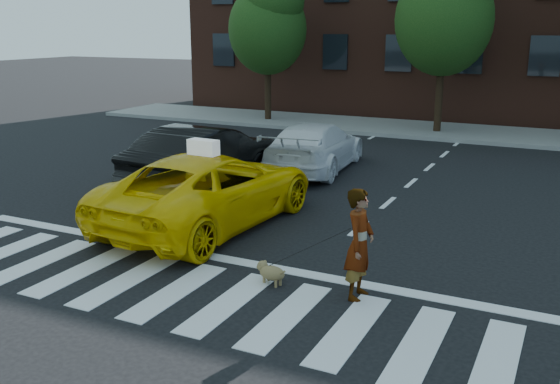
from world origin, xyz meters
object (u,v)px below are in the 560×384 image
object	(u,v)px
white_suv	(315,147)
dog	(270,272)
tree_left	(268,19)
tree_mid	(446,7)
black_sedan	(204,156)
taxi	(210,189)
woman	(360,244)

from	to	relation	value
white_suv	dog	distance (m)	8.57
dog	tree_left	bearing A→B (deg)	132.82
tree_left	white_suv	distance (m)	10.35
tree_mid	black_sedan	world-z (taller)	tree_mid
tree_mid	taxi	world-z (taller)	tree_mid
tree_mid	white_suv	distance (m)	9.12
taxi	woman	distance (m)	4.68
dog	woman	bearing A→B (deg)	20.85
black_sedan	dog	xyz separation A→B (m)	(4.51, -5.05, -0.62)
white_suv	taxi	bearing A→B (deg)	84.32
white_suv	tree_left	bearing A→B (deg)	-60.49
white_suv	black_sedan	bearing A→B (deg)	52.98
tree_mid	dog	size ratio (longest dim) A/B	11.41
taxi	black_sedan	distance (m)	3.30
black_sedan	woman	distance (m)	7.77
tree_left	taxi	world-z (taller)	tree_left
tree_left	woman	xyz separation A→B (m)	(9.70, -15.90, -3.55)
black_sedan	tree_mid	bearing A→B (deg)	-104.89
tree_mid	tree_left	bearing A→B (deg)	180.00
white_suv	dog	xyz separation A→B (m)	(2.63, -8.14, -0.51)
tree_left	woman	world-z (taller)	tree_left
taxi	dog	bearing A→B (deg)	141.86
black_sedan	dog	bearing A→B (deg)	136.06
white_suv	woman	size ratio (longest dim) A/B	2.78
tree_left	taxi	xyz separation A→B (m)	(5.57, -13.70, -3.65)
tree_left	taxi	size ratio (longest dim) A/B	1.15
tree_left	dog	xyz separation A→B (m)	(8.20, -16.03, -4.23)
black_sedan	white_suv	distance (m)	3.62
white_suv	dog	size ratio (longest dim) A/B	7.96
taxi	black_sedan	world-z (taller)	black_sedan
dog	taxi	bearing A→B (deg)	154.19
tree_mid	taxi	xyz separation A→B (m)	(-1.93, -13.70, -4.07)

